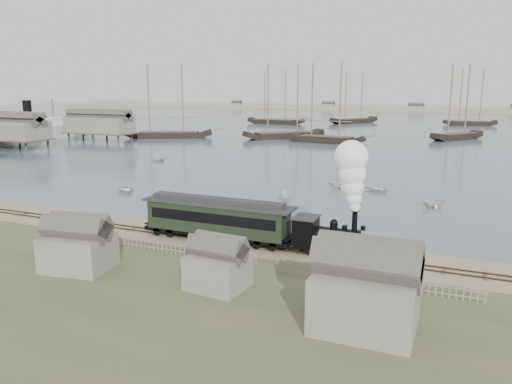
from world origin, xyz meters
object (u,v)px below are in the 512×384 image
at_px(passenger_coach, 217,217).
at_px(steamship, 28,120).
at_px(locomotive, 346,207).
at_px(beached_dinghy, 190,227).

relative_size(passenger_coach, steamship, 0.31).
height_order(locomotive, steamship, steamship).
distance_m(locomotive, passenger_coach, 12.38).
bearing_deg(beached_dinghy, steamship, 89.27).
bearing_deg(locomotive, beached_dinghy, 173.65).
xyz_separation_m(beached_dinghy, steamship, (-81.68, 55.97, 4.88)).
xyz_separation_m(locomotive, steamship, (-97.97, 57.78, 0.84)).
height_order(passenger_coach, beached_dinghy, passenger_coach).
relative_size(locomotive, beached_dinghy, 2.39).
distance_m(passenger_coach, beached_dinghy, 4.85).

